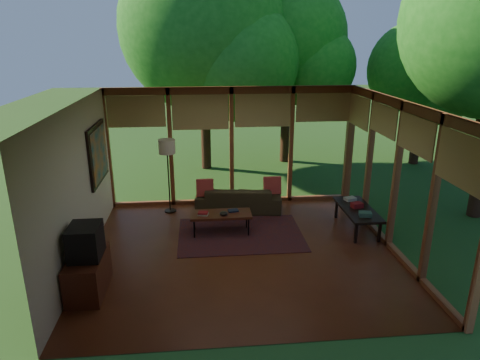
{
  "coord_description": "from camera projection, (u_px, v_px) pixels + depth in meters",
  "views": [
    {
      "loc": [
        -0.72,
        -6.94,
        3.72
      ],
      "look_at": [
        0.02,
        0.7,
        1.15
      ],
      "focal_mm": 32.0,
      "sensor_mm": 36.0,
      "label": 1
    }
  ],
  "objects": [
    {
      "name": "tree_ne",
      "position": [
        288.0,
        38.0,
        12.45
      ],
      "size": [
        3.42,
        3.42,
        5.42
      ],
      "color": "#381F14",
      "rests_on": "ground"
    },
    {
      "name": "pillow_left",
      "position": [
        205.0,
        188.0,
        9.4
      ],
      "size": [
        0.38,
        0.2,
        0.4
      ],
      "primitive_type": "cube",
      "rotation": [
        -0.21,
        0.0,
        0.0
      ],
      "color": "maroon",
      "rests_on": "sofa"
    },
    {
      "name": "media_cabinet",
      "position": [
        88.0,
        274.0,
        6.49
      ],
      "size": [
        0.5,
        1.0,
        0.6
      ],
      "primitive_type": "cube",
      "color": "#542317",
      "rests_on": "floor"
    },
    {
      "name": "coffee_table",
      "position": [
        221.0,
        215.0,
        8.43
      ],
      "size": [
        1.2,
        0.5,
        0.43
      ],
      "color": "#542317",
      "rests_on": "floor"
    },
    {
      "name": "ct_bowl",
      "position": [
        224.0,
        213.0,
        8.31
      ],
      "size": [
        0.16,
        0.16,
        0.07
      ],
      "primitive_type": "ellipsoid",
      "color": "black",
      "rests_on": "coffee_table"
    },
    {
      "name": "rug",
      "position": [
        240.0,
        234.0,
        8.47
      ],
      "size": [
        2.43,
        1.72,
        0.01
      ],
      "primitive_type": "cube",
      "color": "maroon",
      "rests_on": "floor"
    },
    {
      "name": "ct_book_lower",
      "position": [
        203.0,
        214.0,
        8.33
      ],
      "size": [
        0.23,
        0.19,
        0.03
      ],
      "primitive_type": "cube",
      "rotation": [
        0.0,
        0.0,
        -0.23
      ],
      "color": "#B1ACA0",
      "rests_on": "coffee_table"
    },
    {
      "name": "wall_front",
      "position": [
        265.0,
        250.0,
        5.01
      ],
      "size": [
        5.5,
        0.04,
        2.7
      ],
      "primitive_type": "cube",
      "color": "beige",
      "rests_on": "ground"
    },
    {
      "name": "television",
      "position": [
        85.0,
        242.0,
        6.31
      ],
      "size": [
        0.45,
        0.55,
        0.5
      ],
      "primitive_type": "cube",
      "color": "black",
      "rests_on": "media_cabinet"
    },
    {
      "name": "floor",
      "position": [
        243.0,
        252.0,
        7.79
      ],
      "size": [
        5.5,
        5.5,
        0.0
      ],
      "primitive_type": "plane",
      "color": "brown",
      "rests_on": "ground"
    },
    {
      "name": "pillow_right",
      "position": [
        272.0,
        186.0,
        9.53
      ],
      "size": [
        0.39,
        0.21,
        0.4
      ],
      "primitive_type": "cube",
      "rotation": [
        -0.21,
        0.0,
        0.0
      ],
      "color": "maroon",
      "rests_on": "sofa"
    },
    {
      "name": "tree_nw",
      "position": [
        203.0,
        28.0,
        11.64
      ],
      "size": [
        4.57,
        4.57,
        6.25
      ],
      "color": "#381F14",
      "rests_on": "ground"
    },
    {
      "name": "window_wall_back",
      "position": [
        232.0,
        147.0,
        9.73
      ],
      "size": [
        5.5,
        0.12,
        2.7
      ],
      "primitive_type": "cube",
      "color": "brown",
      "rests_on": "ground"
    },
    {
      "name": "side_console",
      "position": [
        357.0,
        210.0,
        8.59
      ],
      "size": [
        0.6,
        1.4,
        0.46
      ],
      "color": "black",
      "rests_on": "floor"
    },
    {
      "name": "wall_left",
      "position": [
        79.0,
        187.0,
        7.12
      ],
      "size": [
        0.04,
        5.0,
        2.7
      ],
      "primitive_type": "cube",
      "color": "beige",
      "rests_on": "ground"
    },
    {
      "name": "ct_book_side",
      "position": [
        233.0,
        211.0,
        8.51
      ],
      "size": [
        0.22,
        0.18,
        0.03
      ],
      "primitive_type": "cube",
      "rotation": [
        0.0,
        0.0,
        0.17
      ],
      "color": "#151D30",
      "rests_on": "coffee_table"
    },
    {
      "name": "console_book_c",
      "position": [
        350.0,
        199.0,
        8.99
      ],
      "size": [
        0.27,
        0.22,
        0.06
      ],
      "primitive_type": "cube",
      "rotation": [
        0.0,
        0.0,
        0.27
      ],
      "color": "#B1ACA0",
      "rests_on": "side_console"
    },
    {
      "name": "window_wall_right",
      "position": [
        396.0,
        177.0,
        7.62
      ],
      "size": [
        0.12,
        5.0,
        2.7
      ],
      "primitive_type": "cube",
      "color": "brown",
      "rests_on": "ground"
    },
    {
      "name": "wall_painting",
      "position": [
        98.0,
        154.0,
        8.38
      ],
      "size": [
        0.06,
        1.35,
        1.15
      ],
      "color": "black",
      "rests_on": "wall_left"
    },
    {
      "name": "floor_lamp",
      "position": [
        167.0,
        151.0,
        9.16
      ],
      "size": [
        0.36,
        0.36,
        1.65
      ],
      "color": "black",
      "rests_on": "floor"
    },
    {
      "name": "tree_far",
      "position": [
        416.0,
        70.0,
        12.37
      ],
      "size": [
        2.74,
        2.74,
        4.21
      ],
      "color": "#381F14",
      "rests_on": "ground"
    },
    {
      "name": "ceiling",
      "position": [
        243.0,
        103.0,
        6.94
      ],
      "size": [
        5.5,
        5.5,
        0.0
      ],
      "primitive_type": "plane",
      "rotation": [
        3.14,
        0.0,
        0.0
      ],
      "color": "silver",
      "rests_on": "ground"
    },
    {
      "name": "sofa",
      "position": [
        239.0,
        198.0,
        9.6
      ],
      "size": [
        1.97,
        0.98,
        0.55
      ],
      "primitive_type": "imported",
      "rotation": [
        0.0,
        0.0,
        3.01
      ],
      "color": "#382F1C",
      "rests_on": "floor"
    },
    {
      "name": "console_book_b",
      "position": [
        357.0,
        205.0,
        8.61
      ],
      "size": [
        0.25,
        0.2,
        0.1
      ],
      "primitive_type": "cube",
      "rotation": [
        0.0,
        0.0,
        0.22
      ],
      "color": "maroon",
      "rests_on": "side_console"
    },
    {
      "name": "ct_book_upper",
      "position": [
        203.0,
        213.0,
        8.32
      ],
      "size": [
        0.21,
        0.17,
        0.03
      ],
      "primitive_type": "cube",
      "rotation": [
        0.0,
        0.0,
        -0.16
      ],
      "color": "maroon",
      "rests_on": "coffee_table"
    },
    {
      "name": "exterior_lawn",
      "position": [
        432.0,
        142.0,
        16.08
      ],
      "size": [
        40.0,
        40.0,
        0.0
      ],
      "primitive_type": "plane",
      "color": "#27531F",
      "rests_on": "ground"
    },
    {
      "name": "console_book_a",
      "position": [
        365.0,
        214.0,
        8.19
      ],
      "size": [
        0.26,
        0.21,
        0.08
      ],
      "primitive_type": "cube",
      "rotation": [
        0.0,
        0.0,
        -0.22
      ],
      "color": "#386259",
      "rests_on": "side_console"
    }
  ]
}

